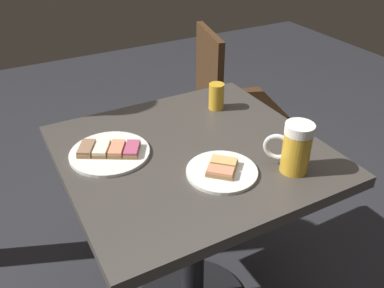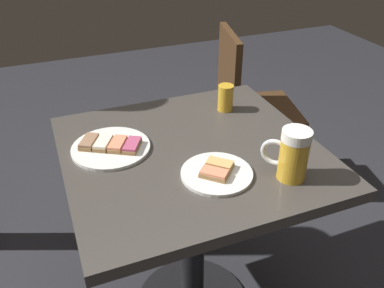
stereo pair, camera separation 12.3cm
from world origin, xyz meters
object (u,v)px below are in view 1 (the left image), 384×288
object	(u,v)px
plate_far	(222,171)
beer_mug	(295,148)
beer_glass_small	(216,96)
cafe_chair	(228,100)
plate_near	(110,152)

from	to	relation	value
plate_far	beer_mug	xyz separation A→B (m)	(-0.18, 0.08, 0.07)
beer_glass_small	plate_far	bearing A→B (deg)	61.05
beer_mug	cafe_chair	world-z (taller)	beer_mug
plate_near	beer_glass_small	bearing A→B (deg)	-166.22
beer_mug	beer_glass_small	xyz separation A→B (m)	(-0.01, -0.43, -0.03)
beer_glass_small	beer_mug	bearing A→B (deg)	88.71
plate_near	beer_mug	size ratio (longest dim) A/B	1.61
beer_mug	cafe_chair	size ratio (longest dim) A/B	0.17
beer_glass_small	cafe_chair	xyz separation A→B (m)	(-0.35, -0.45, -0.29)
plate_far	beer_mug	size ratio (longest dim) A/B	1.35
plate_near	cafe_chair	bearing A→B (deg)	-144.92
plate_near	plate_far	distance (m)	0.34
plate_far	beer_glass_small	bearing A→B (deg)	-118.95
plate_near	beer_mug	xyz separation A→B (m)	(-0.43, 0.32, 0.06)
plate_near	plate_far	size ratio (longest dim) A/B	1.19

